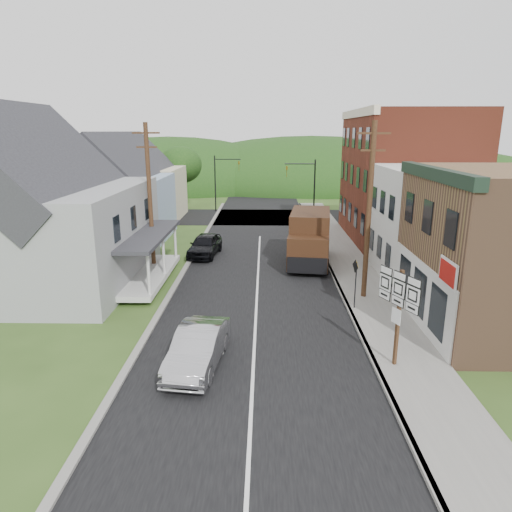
# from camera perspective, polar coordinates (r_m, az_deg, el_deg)

# --- Properties ---
(ground) EXTENTS (120.00, 120.00, 0.00)m
(ground) POSITION_cam_1_polar(r_m,az_deg,el_deg) (20.93, -0.07, -8.61)
(ground) COLOR #2D4719
(ground) RESTS_ON ground
(road) EXTENTS (9.00, 90.00, 0.02)m
(road) POSITION_cam_1_polar(r_m,az_deg,el_deg) (30.34, 0.32, -0.92)
(road) COLOR black
(road) RESTS_ON ground
(cross_road) EXTENTS (60.00, 9.00, 0.02)m
(cross_road) POSITION_cam_1_polar(r_m,az_deg,el_deg) (46.90, 0.62, 4.90)
(cross_road) COLOR black
(cross_road) RESTS_ON ground
(sidewalk_right) EXTENTS (2.80, 55.00, 0.15)m
(sidewalk_right) POSITION_cam_1_polar(r_m,az_deg,el_deg) (28.92, 12.04, -1.93)
(sidewalk_right) COLOR slate
(sidewalk_right) RESTS_ON ground
(curb_right) EXTENTS (0.20, 55.00, 0.15)m
(curb_right) POSITION_cam_1_polar(r_m,az_deg,el_deg) (28.70, 9.39, -1.93)
(curb_right) COLOR slate
(curb_right) RESTS_ON ground
(curb_left) EXTENTS (0.30, 55.00, 0.12)m
(curb_left) POSITION_cam_1_polar(r_m,az_deg,el_deg) (28.85, -9.02, -1.86)
(curb_left) COLOR slate
(curb_left) RESTS_ON ground
(storefront_white) EXTENTS (8.00, 7.00, 6.50)m
(storefront_white) POSITION_cam_1_polar(r_m,az_deg,el_deg) (29.24, 23.04, 3.78)
(storefront_white) COLOR silver
(storefront_white) RESTS_ON ground
(storefront_red) EXTENTS (8.00, 12.00, 10.00)m
(storefront_red) POSITION_cam_1_polar(r_m,az_deg,el_deg) (37.89, 18.08, 9.30)
(storefront_red) COLOR maroon
(storefront_red) RESTS_ON ground
(house_gray) EXTENTS (10.20, 12.24, 8.35)m
(house_gray) POSITION_cam_1_polar(r_m,az_deg,el_deg) (28.34, -24.96, 5.26)
(house_gray) COLOR gray
(house_gray) RESTS_ON ground
(house_blue) EXTENTS (7.14, 8.16, 7.28)m
(house_blue) POSITION_cam_1_polar(r_m,az_deg,el_deg) (38.18, -16.41, 7.49)
(house_blue) COLOR #8FA0C3
(house_blue) RESTS_ON ground
(house_cream) EXTENTS (7.14, 8.16, 7.28)m
(house_cream) POSITION_cam_1_polar(r_m,az_deg,el_deg) (46.91, -13.76, 9.03)
(house_cream) COLOR beige
(house_cream) RESTS_ON ground
(utility_pole_right) EXTENTS (1.60, 0.26, 9.00)m
(utility_pole_right) POSITION_cam_1_polar(r_m,az_deg,el_deg) (23.53, 13.94, 5.50)
(utility_pole_right) COLOR #472D19
(utility_pole_right) RESTS_ON ground
(utility_pole_left) EXTENTS (1.60, 0.26, 9.00)m
(utility_pole_left) POSITION_cam_1_polar(r_m,az_deg,el_deg) (28.25, -13.13, 7.13)
(utility_pole_left) COLOR #472D19
(utility_pole_left) RESTS_ON ground
(traffic_signal_right) EXTENTS (2.87, 0.20, 6.00)m
(traffic_signal_right) POSITION_cam_1_polar(r_m,az_deg,el_deg) (43.06, 6.39, 8.93)
(traffic_signal_right) COLOR black
(traffic_signal_right) RESTS_ON ground
(traffic_signal_left) EXTENTS (2.87, 0.20, 6.00)m
(traffic_signal_left) POSITION_cam_1_polar(r_m,az_deg,el_deg) (50.07, -4.34, 9.86)
(traffic_signal_left) COLOR black
(traffic_signal_left) RESTS_ON ground
(tree_left_b) EXTENTS (4.80, 4.80, 6.94)m
(tree_left_b) POSITION_cam_1_polar(r_m,az_deg,el_deg) (35.84, -28.22, 7.76)
(tree_left_b) COLOR #382616
(tree_left_b) RESTS_ON ground
(tree_left_c) EXTENTS (5.80, 5.80, 8.41)m
(tree_left_c) POSITION_cam_1_polar(r_m,az_deg,el_deg) (43.74, -25.67, 10.51)
(tree_left_c) COLOR #382616
(tree_left_c) RESTS_ON ground
(tree_left_d) EXTENTS (4.80, 4.80, 6.94)m
(tree_left_d) POSITION_cam_1_polar(r_m,az_deg,el_deg) (52.10, -9.46, 11.16)
(tree_left_d) COLOR #382616
(tree_left_d) RESTS_ON ground
(forested_ridge) EXTENTS (90.00, 30.00, 16.00)m
(forested_ridge) POSITION_cam_1_polar(r_m,az_deg,el_deg) (74.61, 0.81, 8.80)
(forested_ridge) COLOR black
(forested_ridge) RESTS_ON ground
(silver_sedan) EXTENTS (2.11, 4.69, 1.50)m
(silver_sedan) POSITION_cam_1_polar(r_m,az_deg,el_deg) (17.34, -7.25, -11.33)
(silver_sedan) COLOR #ADADB1
(silver_sedan) RESTS_ON ground
(dark_sedan) EXTENTS (2.32, 4.68, 1.53)m
(dark_sedan) POSITION_cam_1_polar(r_m,az_deg,el_deg) (32.21, -6.41, 1.36)
(dark_sedan) COLOR black
(dark_sedan) RESTS_ON ground
(delivery_van) EXTENTS (3.24, 6.42, 3.44)m
(delivery_van) POSITION_cam_1_polar(r_m,az_deg,el_deg) (29.97, 6.72, 2.21)
(delivery_van) COLOR black
(delivery_van) RESTS_ON ground
(route_sign_cluster) EXTENTS (0.92, 1.93, 3.65)m
(route_sign_cluster) POSITION_cam_1_polar(r_m,az_deg,el_deg) (17.14, 17.36, -5.81)
(route_sign_cluster) COLOR #472D19
(route_sign_cluster) RESTS_ON sidewalk_right
(warning_sign) EXTENTS (0.17, 0.67, 2.46)m
(warning_sign) POSITION_cam_1_polar(r_m,az_deg,el_deg) (22.44, 12.33, -2.59)
(warning_sign) COLOR black
(warning_sign) RESTS_ON sidewalk_right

